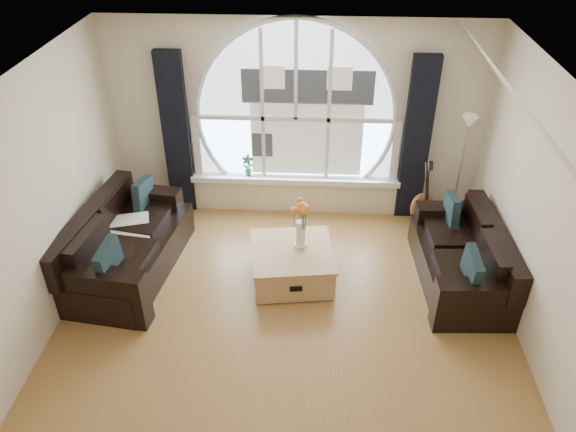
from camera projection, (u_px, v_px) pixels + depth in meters
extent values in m
cube|color=brown|center=(283.00, 346.00, 5.81)|extent=(5.00, 5.50, 0.01)
cube|color=silver|center=(282.00, 104.00, 4.32)|extent=(5.00, 5.50, 0.01)
cube|color=beige|center=(296.00, 120.00, 7.35)|extent=(5.00, 0.01, 2.70)
cube|color=beige|center=(16.00, 234.00, 5.18)|extent=(0.01, 5.50, 2.70)
cube|color=beige|center=(561.00, 252.00, 4.95)|extent=(0.01, 5.50, 2.70)
cube|color=silver|center=(557.00, 151.00, 4.41)|extent=(0.92, 5.50, 0.72)
cube|color=silver|center=(296.00, 102.00, 7.18)|extent=(2.60, 0.06, 2.15)
cube|color=white|center=(295.00, 179.00, 7.74)|extent=(2.90, 0.22, 0.08)
cube|color=white|center=(296.00, 103.00, 7.15)|extent=(2.76, 0.08, 2.15)
cube|color=silver|center=(307.00, 111.00, 7.23)|extent=(1.70, 0.02, 1.50)
cube|color=black|center=(176.00, 135.00, 7.44)|extent=(0.35, 0.12, 2.30)
cube|color=black|center=(416.00, 141.00, 7.29)|extent=(0.35, 0.12, 2.30)
cube|color=black|center=(127.00, 244.00, 6.65)|extent=(1.22, 2.06, 0.86)
cube|color=black|center=(462.00, 255.00, 6.48)|extent=(0.96, 1.79, 0.78)
cube|color=#A37849|center=(292.00, 263.00, 6.61)|extent=(1.07, 1.07, 0.47)
cube|color=silver|center=(126.00, 231.00, 6.71)|extent=(0.69, 0.69, 0.10)
cube|color=white|center=(301.00, 219.00, 6.36)|extent=(0.24, 0.24, 0.70)
cube|color=#B2B2B2|center=(460.00, 172.00, 7.31)|extent=(0.24, 0.24, 1.60)
cube|color=brown|center=(424.00, 193.00, 7.39)|extent=(0.42, 0.36, 1.06)
imported|color=#1E6023|center=(248.00, 166.00, 7.66)|extent=(0.17, 0.11, 0.31)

